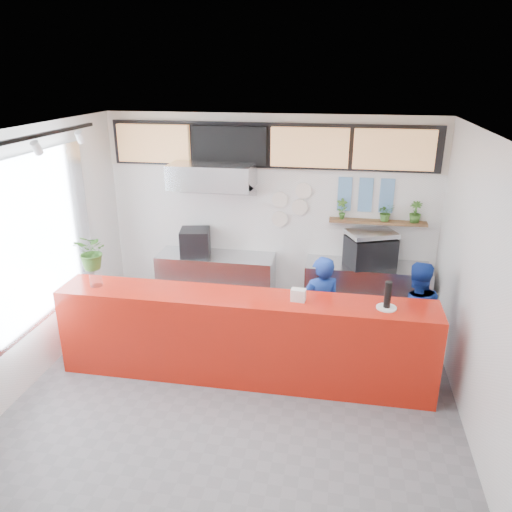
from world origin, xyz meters
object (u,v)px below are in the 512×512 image
Objects in this scene: service_counter at (244,338)px; staff_right at (414,316)px; panini_oven at (195,242)px; espresso_machine at (370,251)px; staff_center at (320,310)px; pepper_mill at (388,295)px.

staff_right reaches higher than service_counter.
staff_right is at bearing -31.39° from panini_oven.
staff_center reaches higher than espresso_machine.
panini_oven is 1.43× the size of pepper_mill.
service_counter is 1.78m from pepper_mill.
pepper_mill is (2.75, -1.83, 0.17)m from panini_oven.
espresso_machine is (1.52, 1.80, 0.56)m from service_counter.
panini_oven is (-1.12, 1.80, 0.55)m from service_counter.
staff_center is at bearing -141.56° from espresso_machine.
staff_right reaches higher than espresso_machine.
pepper_mill is at bearing -110.85° from espresso_machine.
staff_center is (0.88, 0.56, 0.17)m from service_counter.
espresso_machine is 2.14× the size of pepper_mill.
staff_right is at bearing 16.84° from service_counter.
pepper_mill reaches higher than espresso_machine.
service_counter is at bearing 7.86° from staff_center.
staff_center is at bearing -42.70° from panini_oven.
pepper_mill is (1.63, -0.03, 0.72)m from service_counter.
panini_oven is 2.64m from espresso_machine.
staff_center is 1.16m from staff_right.
pepper_mill is at bearing 51.64° from staff_right.
staff_right is (3.15, -1.18, -0.38)m from panini_oven.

